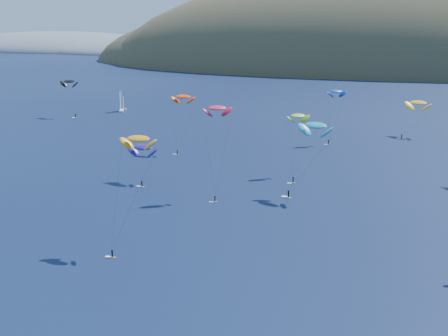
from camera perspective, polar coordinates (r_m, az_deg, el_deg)
name	(u,v)px	position (r m, az deg, el deg)	size (l,w,h in m)	color
island	(417,78)	(632.62, 17.26, 7.82)	(730.00, 300.00, 210.00)	#3D3526
headland	(75,52)	(955.02, -13.44, 10.26)	(460.00, 250.00, 60.00)	slate
sailboat	(122,109)	(322.24, -9.35, 5.30)	(9.49, 8.89, 11.33)	white
kitesurfer_1	(183,97)	(219.42, -3.77, 6.52)	(8.55, 7.94, 21.84)	gold
kitesurfer_2	(138,139)	(127.75, -7.86, 2.66)	(7.57, 10.90, 24.72)	gold
kitesurfer_3	(298,116)	(189.03, 6.80, 4.76)	(7.65, 16.02, 19.82)	gold
kitesurfer_4	(337,91)	(238.73, 10.25, 6.92)	(8.20, 8.43, 21.77)	gold
kitesurfer_5	(316,125)	(165.69, 8.37, 3.87)	(12.13, 9.49, 21.75)	gold
kitesurfer_9	(217,108)	(163.40, -0.63, 5.51)	(8.17, 10.83, 25.66)	gold
kitesurfer_10	(143,147)	(181.39, -7.46, 1.90)	(10.11, 9.38, 12.74)	gold
kitesurfer_11	(418,103)	(262.03, 17.32, 5.73)	(11.87, 15.22, 16.37)	gold
kitesurfer_12	(69,81)	(308.20, -13.97, 7.70)	(10.15, 6.23, 19.57)	gold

